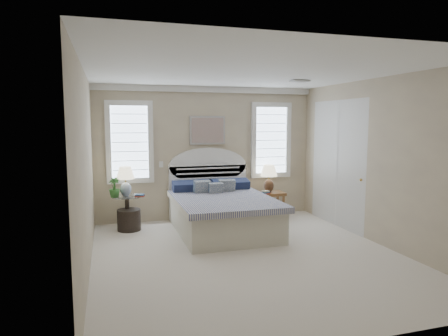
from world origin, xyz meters
TOP-DOWN VIEW (x-y plane):
  - floor at (0.00, 0.00)m, footprint 4.50×5.00m
  - ceiling at (0.00, 0.00)m, footprint 4.50×5.00m
  - wall_back at (0.00, 2.50)m, footprint 4.50×0.02m
  - wall_left at (-2.25, 0.00)m, footprint 0.02×5.00m
  - wall_right at (2.25, 0.00)m, footprint 0.02×5.00m
  - crown_molding at (0.00, 2.46)m, footprint 4.50×0.08m
  - hvac_vent at (1.20, 0.80)m, footprint 0.30×0.20m
  - switch_plate at (-0.95, 2.48)m, footprint 0.08×0.01m
  - window_left at (-1.55, 2.48)m, footprint 0.90×0.06m
  - window_right at (1.40, 2.48)m, footprint 0.90×0.06m
  - painting at (0.00, 2.46)m, footprint 0.74×0.04m
  - closet_door at (2.23, 1.20)m, footprint 0.02×1.80m
  - bed at (0.00, 1.46)m, footprint 1.72×2.28m
  - side_table_left at (-1.65, 2.05)m, footprint 0.56×0.56m
  - nightstand_right at (1.30, 2.15)m, footprint 0.50×0.40m
  - floor_pot at (-1.63, 1.95)m, footprint 0.54×0.54m
  - lamp_left at (-1.67, 2.07)m, footprint 0.38×0.38m
  - lamp_right at (1.26, 2.22)m, footprint 0.42×0.42m
  - potted_plant at (-1.87, 1.96)m, footprint 0.25×0.25m
  - books_left at (-1.43, 1.89)m, footprint 0.18×0.14m
  - books_right at (1.10, 2.00)m, footprint 0.20×0.17m

SIDE VIEW (x-z plane):
  - floor at x=0.00m, z-range -0.01..0.01m
  - floor_pot at x=-1.63m, z-range 0.00..0.39m
  - bed at x=0.00m, z-range -0.35..1.12m
  - nightstand_right at x=1.30m, z-range 0.12..0.65m
  - side_table_left at x=-1.65m, z-range 0.07..0.70m
  - books_right at x=1.10m, z-range 0.53..0.60m
  - books_left at x=-1.43m, z-range 0.63..0.67m
  - potted_plant at x=-1.87m, z-range 0.63..0.99m
  - lamp_right at x=1.26m, z-range 0.59..1.17m
  - lamp_left at x=-1.67m, z-range 0.69..1.24m
  - switch_plate at x=-0.95m, z-range 1.09..1.21m
  - closet_door at x=2.23m, z-range 0.00..2.40m
  - wall_back at x=0.00m, z-range 0.00..2.70m
  - wall_left at x=-2.25m, z-range 0.00..2.70m
  - wall_right at x=2.25m, z-range 0.00..2.70m
  - window_left at x=-1.55m, z-range 0.80..2.40m
  - window_right at x=1.40m, z-range 0.80..2.40m
  - painting at x=0.00m, z-range 1.53..2.11m
  - crown_molding at x=0.00m, z-range 2.58..2.70m
  - hvac_vent at x=1.20m, z-range 2.67..2.69m
  - ceiling at x=0.00m, z-range 2.70..2.71m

